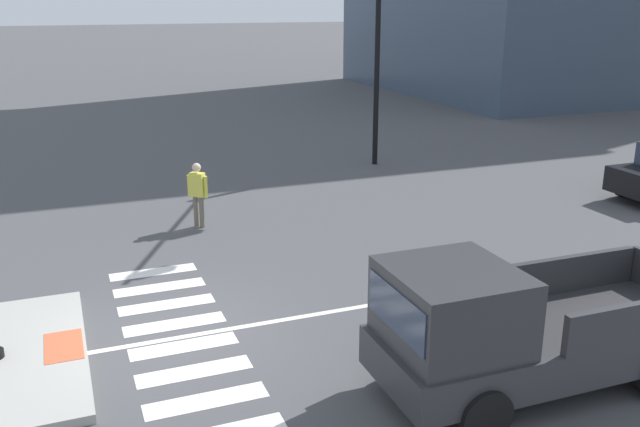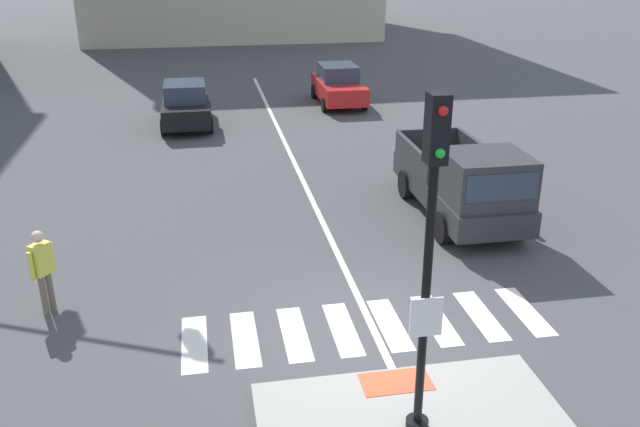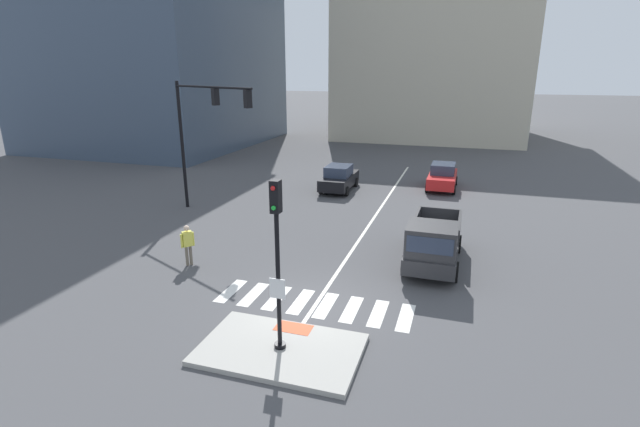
% 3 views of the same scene
% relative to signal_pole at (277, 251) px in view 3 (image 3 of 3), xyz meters
% --- Properties ---
extents(ground_plane, '(300.00, 300.00, 0.00)m').
position_rel_signal_pole_xyz_m(ground_plane, '(0.00, 2.71, -3.00)').
color(ground_plane, '#474749').
extents(traffic_island, '(4.43, 2.78, 0.15)m').
position_rel_signal_pole_xyz_m(traffic_island, '(0.00, 0.01, -2.92)').
color(traffic_island, '#A3A099').
rests_on(traffic_island, ground).
extents(tactile_pad_front, '(1.10, 0.60, 0.01)m').
position_rel_signal_pole_xyz_m(tactile_pad_front, '(0.00, 1.05, -2.84)').
color(tactile_pad_front, '#DB5B38').
rests_on(tactile_pad_front, traffic_island).
extents(signal_pole, '(0.44, 0.38, 4.73)m').
position_rel_signal_pole_xyz_m(signal_pole, '(0.00, 0.00, 0.00)').
color(signal_pole, black).
rests_on(signal_pole, traffic_island).
extents(crosswalk_stripe_a, '(0.44, 1.80, 0.01)m').
position_rel_signal_pole_xyz_m(crosswalk_stripe_a, '(-3.07, 2.92, -2.99)').
color(crosswalk_stripe_a, silver).
rests_on(crosswalk_stripe_a, ground).
extents(crosswalk_stripe_b, '(0.44, 1.80, 0.01)m').
position_rel_signal_pole_xyz_m(crosswalk_stripe_b, '(-2.20, 2.92, -2.99)').
color(crosswalk_stripe_b, silver).
rests_on(crosswalk_stripe_b, ground).
extents(crosswalk_stripe_c, '(0.44, 1.80, 0.01)m').
position_rel_signal_pole_xyz_m(crosswalk_stripe_c, '(-1.32, 2.92, -2.99)').
color(crosswalk_stripe_c, silver).
rests_on(crosswalk_stripe_c, ground).
extents(crosswalk_stripe_d, '(0.44, 1.80, 0.01)m').
position_rel_signal_pole_xyz_m(crosswalk_stripe_d, '(-0.44, 2.92, -2.99)').
color(crosswalk_stripe_d, silver).
rests_on(crosswalk_stripe_d, ground).
extents(crosswalk_stripe_e, '(0.44, 1.80, 0.01)m').
position_rel_signal_pole_xyz_m(crosswalk_stripe_e, '(0.44, 2.92, -2.99)').
color(crosswalk_stripe_e, silver).
rests_on(crosswalk_stripe_e, ground).
extents(crosswalk_stripe_f, '(0.44, 1.80, 0.01)m').
position_rel_signal_pole_xyz_m(crosswalk_stripe_f, '(1.32, 2.92, -2.99)').
color(crosswalk_stripe_f, silver).
rests_on(crosswalk_stripe_f, ground).
extents(crosswalk_stripe_g, '(0.44, 1.80, 0.01)m').
position_rel_signal_pole_xyz_m(crosswalk_stripe_g, '(2.20, 2.92, -2.99)').
color(crosswalk_stripe_g, silver).
rests_on(crosswalk_stripe_g, ground).
extents(crosswalk_stripe_h, '(0.44, 1.80, 0.01)m').
position_rel_signal_pole_xyz_m(crosswalk_stripe_h, '(3.07, 2.92, -2.99)').
color(crosswalk_stripe_h, silver).
rests_on(crosswalk_stripe_h, ground).
extents(lane_centre_line, '(0.14, 28.00, 0.01)m').
position_rel_signal_pole_xyz_m(lane_centre_line, '(0.10, 12.71, -2.99)').
color(lane_centre_line, silver).
rests_on(lane_centre_line, ground).
extents(traffic_light_mast, '(5.71, 2.80, 6.91)m').
position_rel_signal_pole_xyz_m(traffic_light_mast, '(-8.69, 10.83, 1.85)').
color(traffic_light_mast, black).
rests_on(traffic_light_mast, ground).
extents(building_corner_left, '(20.53, 20.56, 17.45)m').
position_rel_signal_pole_xyz_m(building_corner_left, '(0.04, 47.99, 5.75)').
color(building_corner_left, beige).
rests_on(building_corner_left, ground).
extents(building_corner_right, '(19.56, 22.28, 22.60)m').
position_rel_signal_pole_xyz_m(building_corner_right, '(-26.06, 31.93, 8.32)').
color(building_corner_right, '#3D4C60').
rests_on(building_corner_right, ground).
extents(car_red_eastbound_distant, '(1.87, 4.11, 1.64)m').
position_rel_signal_pole_xyz_m(car_red_eastbound_distant, '(3.10, 20.36, -2.19)').
color(car_red_eastbound_distant, red).
rests_on(car_red_eastbound_distant, ground).
extents(car_black_westbound_distant, '(1.86, 4.11, 1.64)m').
position_rel_signal_pole_xyz_m(car_black_westbound_distant, '(-3.21, 17.88, -2.19)').
color(car_black_westbound_distant, black).
rests_on(car_black_westbound_distant, ground).
extents(pickup_truck_charcoal_eastbound_mid, '(2.09, 5.11, 2.08)m').
position_rel_signal_pole_xyz_m(pickup_truck_charcoal_eastbound_mid, '(3.53, 7.24, -2.02)').
color(pickup_truck_charcoal_eastbound_mid, '#2D2D30').
rests_on(pickup_truck_charcoal_eastbound_mid, ground).
extents(pedestrian_at_curb_left, '(0.40, 0.45, 1.67)m').
position_rel_signal_pole_xyz_m(pedestrian_at_curb_left, '(-5.73, 4.47, -2.01)').
color(pedestrian_at_curb_left, '#6B6051').
rests_on(pedestrian_at_curb_left, ground).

